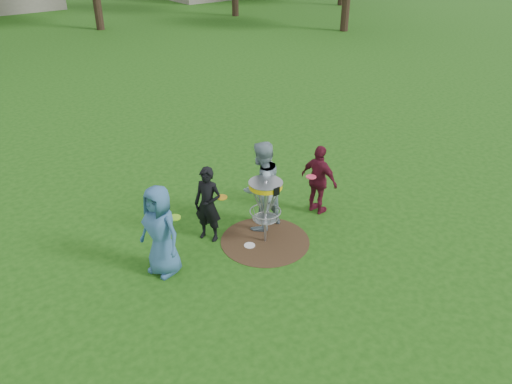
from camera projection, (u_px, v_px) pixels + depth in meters
ground at (265, 241)px, 10.07m from camera, size 100.00×100.00×0.00m
dirt_patch at (265, 241)px, 10.07m from camera, size 1.80×1.80×0.01m
player_blue at (160, 231)px, 8.81m from camera, size 0.78×0.98×1.75m
player_black at (208, 204)px, 9.80m from camera, size 0.61×0.68×1.57m
player_grey at (261, 186)px, 10.10m from camera, size 1.04×0.87×1.91m
player_maroon at (319, 180)px, 10.72m from camera, size 0.52×0.97×1.57m
disc_on_grass at (250, 245)px, 9.92m from camera, size 0.22×0.22×0.02m
disc_golf_basket at (266, 197)px, 9.58m from camera, size 0.66×0.67×1.38m
held_discs at (246, 193)px, 9.68m from camera, size 3.38×0.64×0.23m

